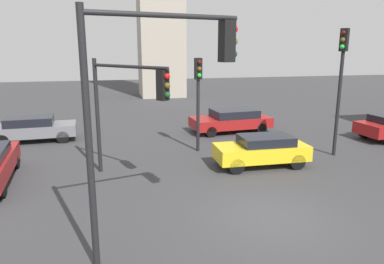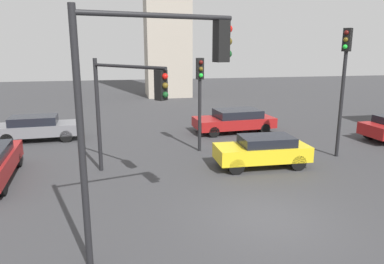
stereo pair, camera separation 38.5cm
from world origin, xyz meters
name	(u,v)px [view 2 (the right image)]	position (x,y,z in m)	size (l,w,h in m)	color
ground_plane	(267,218)	(0.00, 0.00, 0.00)	(96.96, 96.96, 0.00)	#38383A
traffic_light_0	(151,82)	(-3.47, -1.02, 4.24)	(3.75, 1.12, 5.90)	black
traffic_light_1	(200,87)	(-0.38, 7.49, 3.18)	(0.33, 0.47, 4.53)	black
traffic_light_2	(344,70)	(5.73, 5.30, 4.02)	(0.48, 0.45, 5.83)	black
traffic_light_3	(128,95)	(-3.89, 3.93, 3.32)	(2.53, 3.25, 4.61)	black
car_0	(235,120)	(2.61, 11.09, 0.72)	(4.85, 2.46, 1.36)	maroon
car_4	(263,150)	(1.72, 4.57, 0.73)	(3.97, 1.72, 1.34)	yellow
car_5	(37,127)	(-8.64, 11.31, 0.73)	(4.41, 2.07, 1.36)	slate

